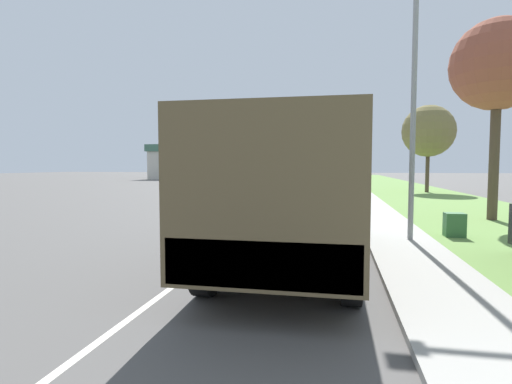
{
  "coord_description": "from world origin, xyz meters",
  "views": [
    {
      "loc": [
        2.76,
        4.35,
        2.1
      ],
      "look_at": [
        0.74,
        14.42,
        1.43
      ],
      "focal_mm": 28.0,
      "sensor_mm": 36.0,
      "label": 1
    }
  ],
  "objects": [
    {
      "name": "sidewalk_right",
      "position": [
        4.5,
        40.0,
        0.06
      ],
      "size": [
        1.8,
        120.0,
        0.12
      ],
      "color": "#ADAAA3",
      "rests_on": "ground"
    },
    {
      "name": "tree_far_right",
      "position": [
        9.86,
        37.89,
        4.81
      ],
      "size": [
        4.04,
        4.04,
        6.83
      ],
      "color": "#4C3D2D",
      "rests_on": "grass_strip_right"
    },
    {
      "name": "grass_strip_right",
      "position": [
        8.9,
        40.0,
        0.01
      ],
      "size": [
        7.0,
        120.0,
        0.02
      ],
      "color": "#6B9347",
      "rests_on": "ground"
    },
    {
      "name": "car_nearest_ahead",
      "position": [
        2.0,
        23.24,
        0.74
      ],
      "size": [
        1.82,
        4.79,
        1.66
      ],
      "color": "#B7BABF",
      "rests_on": "ground"
    },
    {
      "name": "ground_plane",
      "position": [
        0.0,
        40.0,
        0.0
      ],
      "size": [
        180.0,
        180.0,
        0.0
      ],
      "primitive_type": "plane",
      "color": "#565451"
    },
    {
      "name": "lane_centre_stripe",
      "position": [
        0.0,
        40.0,
        0.0
      ],
      "size": [
        0.12,
        120.0,
        0.0
      ],
      "color": "silver",
      "rests_on": "ground"
    },
    {
      "name": "car_third_ahead",
      "position": [
        1.63,
        46.47,
        0.71
      ],
      "size": [
        1.79,
        4.73,
        1.59
      ],
      "color": "silver",
      "rests_on": "ground"
    },
    {
      "name": "building_distant",
      "position": [
        -18.51,
        68.14,
        2.73
      ],
      "size": [
        14.99,
        14.18,
        5.4
      ],
      "color": "beige",
      "rests_on": "ground"
    },
    {
      "name": "car_second_ahead",
      "position": [
        -1.55,
        37.47,
        0.64
      ],
      "size": [
        1.89,
        4.22,
        1.39
      ],
      "color": "#B7BABF",
      "rests_on": "ground"
    },
    {
      "name": "lamp_post",
      "position": [
        4.55,
        15.61,
        4.55
      ],
      "size": [
        1.69,
        0.24,
        7.49
      ],
      "color": "gray",
      "rests_on": "sidewalk_right"
    },
    {
      "name": "tree_mid_right",
      "position": [
        8.7,
        21.14,
        5.86
      ],
      "size": [
        3.42,
        3.42,
        7.61
      ],
      "color": "#4C3D2D",
      "rests_on": "grass_strip_right"
    },
    {
      "name": "utility_box",
      "position": [
        6.2,
        16.88,
        0.37
      ],
      "size": [
        0.55,
        0.45,
        0.7
      ],
      "color": "#3D7042",
      "rests_on": "grass_strip_right"
    },
    {
      "name": "military_truck",
      "position": [
        1.86,
        12.71,
        1.62
      ],
      "size": [
        2.59,
        7.67,
        2.91
      ],
      "color": "#606647",
      "rests_on": "ground"
    }
  ]
}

